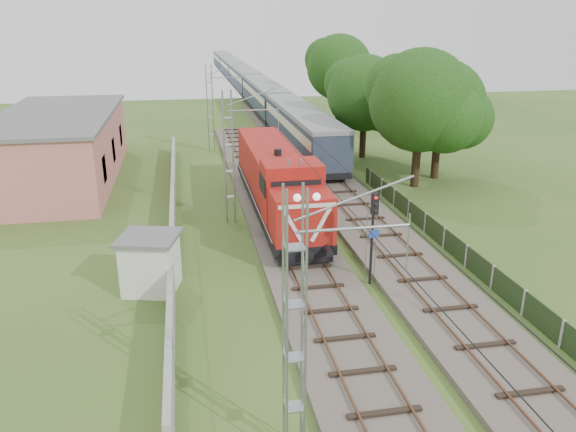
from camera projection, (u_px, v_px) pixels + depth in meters
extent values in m
plane|color=#37541F|center=(326.00, 310.00, 24.08)|extent=(140.00, 140.00, 0.00)
cube|color=#6B6054|center=(294.00, 246.00, 30.52)|extent=(4.20, 70.00, 0.30)
cube|color=black|center=(294.00, 243.00, 30.45)|extent=(2.40, 70.00, 0.10)
cube|color=brown|center=(279.00, 242.00, 30.28)|extent=(0.08, 70.00, 0.05)
cube|color=brown|center=(310.00, 240.00, 30.58)|extent=(0.08, 70.00, 0.05)
cube|color=#6B6054|center=(325.00, 179.00, 43.45)|extent=(4.20, 80.00, 0.30)
cube|color=black|center=(325.00, 176.00, 43.39)|extent=(2.40, 80.00, 0.10)
cube|color=brown|center=(314.00, 176.00, 43.21)|extent=(0.08, 80.00, 0.05)
cube|color=brown|center=(336.00, 175.00, 43.51)|extent=(0.08, 80.00, 0.05)
cylinder|color=gray|center=(353.00, 228.00, 14.15)|extent=(3.00, 0.08, 0.08)
cylinder|color=gray|center=(253.00, 110.00, 32.70)|extent=(3.00, 0.08, 0.08)
cylinder|color=gray|center=(225.00, 78.00, 51.25)|extent=(3.00, 0.08, 0.08)
cylinder|color=black|center=(278.00, 131.00, 33.39)|extent=(0.03, 70.00, 0.03)
cylinder|color=black|center=(278.00, 110.00, 32.96)|extent=(0.03, 70.00, 0.03)
cube|color=#9E9E99|center=(173.00, 213.00, 33.83)|extent=(0.25, 40.00, 1.50)
cube|color=#CE6F70|center=(59.00, 148.00, 42.90)|extent=(8.00, 20.00, 5.00)
cube|color=#606060|center=(54.00, 114.00, 42.04)|extent=(8.40, 20.40, 0.25)
cube|color=black|center=(104.00, 169.00, 38.12)|extent=(0.10, 1.60, 1.80)
cube|color=black|center=(113.00, 150.00, 43.69)|extent=(0.10, 1.60, 1.80)
cube|color=black|center=(120.00, 135.00, 49.25)|extent=(0.10, 1.60, 1.80)
cube|color=black|center=(467.00, 256.00, 28.06)|extent=(0.05, 32.00, 1.15)
cube|color=#9E9E99|center=(370.00, 178.00, 41.97)|extent=(0.12, 0.12, 1.20)
cube|color=black|center=(277.00, 199.00, 35.66)|extent=(3.13, 17.76, 0.52)
cube|color=black|center=(294.00, 236.00, 30.44)|extent=(2.30, 3.76, 0.52)
cube|color=black|center=(264.00, 180.00, 41.09)|extent=(2.30, 3.76, 0.52)
cube|color=black|center=(306.00, 259.00, 27.66)|extent=(2.72, 0.26, 0.37)
cube|color=#A81413|center=(301.00, 216.00, 28.15)|extent=(3.03, 2.61, 2.40)
sphere|color=white|center=(297.00, 198.00, 26.46)|extent=(0.38, 0.38, 0.38)
sphere|color=white|center=(317.00, 197.00, 26.62)|extent=(0.38, 0.38, 0.38)
cube|color=silver|center=(293.00, 227.00, 26.82)|extent=(1.05, 0.06, 1.75)
cube|color=silver|center=(321.00, 225.00, 27.06)|extent=(1.05, 0.06, 1.75)
cube|color=silver|center=(307.00, 206.00, 26.61)|extent=(2.82, 0.06, 0.19)
cube|color=#A81413|center=(292.00, 192.00, 30.37)|extent=(3.13, 2.51, 3.34)
cube|color=black|center=(296.00, 190.00, 29.02)|extent=(2.61, 0.06, 0.94)
cube|color=#A81413|center=(270.00, 164.00, 37.50)|extent=(2.92, 12.64, 2.72)
cylinder|color=black|center=(278.00, 153.00, 34.05)|extent=(0.46, 0.46, 0.42)
cylinder|color=gray|center=(289.00, 163.00, 28.94)|extent=(0.13, 0.13, 0.37)
cylinder|color=gray|center=(301.00, 163.00, 29.05)|extent=(0.13, 0.13, 0.37)
cube|color=black|center=(301.00, 145.00, 51.51)|extent=(2.95, 22.40, 0.51)
cube|color=#2D394B|center=(301.00, 128.00, 50.97)|extent=(3.05, 22.40, 2.75)
cube|color=beige|center=(301.00, 122.00, 50.81)|extent=(3.10, 21.51, 0.76)
cube|color=gray|center=(301.00, 111.00, 50.47)|extent=(3.11, 22.40, 0.36)
cube|color=black|center=(264.00, 108.00, 73.24)|extent=(2.95, 22.40, 0.51)
cube|color=#2D394B|center=(264.00, 95.00, 72.70)|extent=(3.05, 22.40, 2.75)
cube|color=beige|center=(264.00, 91.00, 72.53)|extent=(3.10, 21.51, 0.76)
cube|color=gray|center=(264.00, 83.00, 72.20)|extent=(3.11, 22.40, 0.36)
cube|color=black|center=(244.00, 88.00, 94.96)|extent=(2.95, 22.40, 0.51)
cube|color=#2D394B|center=(244.00, 78.00, 94.43)|extent=(3.05, 22.40, 2.75)
cube|color=beige|center=(244.00, 75.00, 94.26)|extent=(3.10, 21.51, 0.76)
cube|color=gray|center=(244.00, 69.00, 93.92)|extent=(3.11, 22.40, 0.36)
cube|color=black|center=(232.00, 75.00, 116.69)|extent=(2.95, 22.40, 0.51)
cube|color=#2D394B|center=(231.00, 67.00, 116.15)|extent=(3.05, 22.40, 2.75)
cube|color=beige|center=(231.00, 65.00, 115.98)|extent=(3.10, 21.51, 0.76)
cube|color=gray|center=(231.00, 60.00, 115.65)|extent=(3.11, 22.40, 0.36)
cube|color=black|center=(223.00, 67.00, 138.42)|extent=(2.95, 22.40, 0.51)
cube|color=#2D394B|center=(223.00, 60.00, 137.88)|extent=(3.05, 22.40, 2.75)
cube|color=beige|center=(223.00, 58.00, 137.71)|extent=(3.10, 21.51, 0.76)
cube|color=gray|center=(222.00, 53.00, 137.37)|extent=(3.11, 22.40, 0.36)
cylinder|color=black|center=(372.00, 239.00, 25.75)|extent=(0.13, 0.13, 4.56)
cube|color=black|center=(375.00, 204.00, 25.05)|extent=(0.33, 0.22, 1.00)
sphere|color=red|center=(376.00, 198.00, 24.85)|extent=(0.16, 0.16, 0.16)
sphere|color=black|center=(376.00, 205.00, 24.95)|extent=(0.16, 0.16, 0.16)
sphere|color=black|center=(375.00, 211.00, 25.06)|extent=(0.16, 0.16, 0.16)
cube|color=#1B3FA5|center=(374.00, 234.00, 25.57)|extent=(0.50, 0.07, 0.36)
cube|color=silver|center=(151.00, 265.00, 25.56)|extent=(2.72, 2.72, 2.45)
cube|color=#606060|center=(148.00, 238.00, 25.12)|extent=(3.13, 3.13, 0.17)
cylinder|color=#352015|center=(416.00, 157.00, 41.29)|extent=(0.61, 0.61, 4.50)
sphere|color=#11390F|center=(421.00, 101.00, 39.94)|extent=(7.37, 7.37, 7.37)
sphere|color=#11390F|center=(446.00, 117.00, 39.50)|extent=(5.16, 5.16, 5.16)
sphere|color=#11390F|center=(398.00, 87.00, 40.64)|extent=(4.79, 4.79, 4.79)
cylinder|color=#352015|center=(436.00, 152.00, 43.60)|extent=(0.59, 0.59, 4.09)
sphere|color=#11390F|center=(440.00, 104.00, 42.37)|extent=(6.69, 6.69, 6.69)
sphere|color=#11390F|center=(462.00, 118.00, 41.98)|extent=(4.69, 4.69, 4.69)
sphere|color=#11390F|center=(420.00, 93.00, 43.01)|extent=(4.35, 4.35, 4.35)
cylinder|color=#352015|center=(363.00, 135.00, 50.31)|extent=(0.57, 0.57, 4.06)
sphere|color=#11390F|center=(365.00, 93.00, 49.08)|extent=(6.65, 6.65, 6.65)
sphere|color=#11390F|center=(383.00, 105.00, 48.70)|extent=(4.66, 4.66, 4.66)
sphere|color=#11390F|center=(349.00, 83.00, 49.72)|extent=(4.32, 4.32, 4.32)
cylinder|color=#352015|center=(338.00, 104.00, 66.94)|extent=(0.58, 0.58, 4.65)
sphere|color=#11390F|center=(339.00, 67.00, 65.54)|extent=(7.61, 7.61, 7.61)
sphere|color=#11390F|center=(354.00, 77.00, 65.09)|extent=(5.33, 5.33, 5.33)
sphere|color=#11390F|center=(326.00, 59.00, 66.26)|extent=(4.95, 4.95, 4.95)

